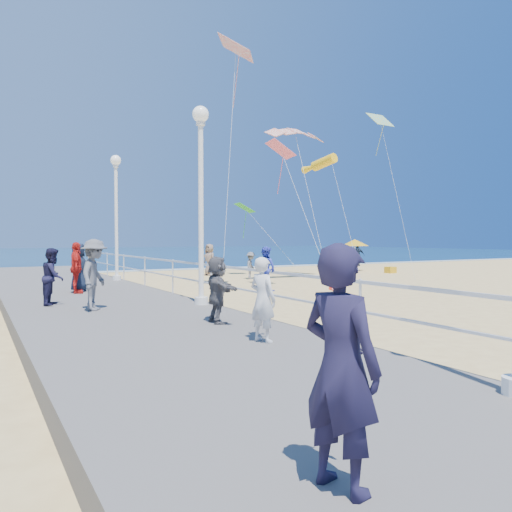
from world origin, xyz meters
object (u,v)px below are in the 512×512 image
beach_umbrella (355,243)px  beach_chair_left (326,270)px  woman_holding_toddler (263,299)px  beach_walker_c (210,260)px  lamp_post_mid (201,183)px  lamp_post_far (116,204)px  beach_walker_a (251,265)px  box_kite (338,286)px  spectator_3 (76,268)px  spectator_4 (79,268)px  beach_chair_right (390,270)px  spectator_5 (217,290)px  beach_walker_b (358,255)px  spectator_2 (94,275)px  toddler_held (266,269)px  spectator_6 (91,267)px  spectator_7 (53,276)px  spectator_0 (341,367)px

beach_umbrella → beach_chair_left: 3.96m
woman_holding_toddler → beach_walker_c: 21.05m
lamp_post_mid → lamp_post_far: size_ratio=1.00×
lamp_post_far → beach_walker_a: bearing=14.8°
beach_walker_a → box_kite: bearing=-140.7°
lamp_post_mid → spectator_3: size_ratio=3.19×
lamp_post_far → beach_chair_left: (13.77, 3.30, -3.46)m
lamp_post_far → spectator_3: lamp_post_far is taller
spectator_3 → beach_chair_left: spectator_3 is taller
woman_holding_toddler → spectator_4: 10.10m
lamp_post_mid → beach_walker_a: 13.76m
beach_chair_right → box_kite: bearing=-144.0°
woman_holding_toddler → beach_chair_left: bearing=-57.8°
spectator_5 → beach_chair_left: (14.66, 15.21, -0.91)m
beach_walker_b → beach_umbrella: beach_umbrella is taller
spectator_2 → spectator_3: size_ratio=1.06×
toddler_held → box_kite: toddler_held is taller
spectator_5 → beach_walker_c: (7.72, 17.39, -0.17)m
woman_holding_toddler → spectator_5: 2.13m
spectator_6 → box_kite: spectator_6 is taller
beach_umbrella → beach_walker_b: bearing=46.7°
spectator_7 → spectator_0: bearing=-157.5°
spectator_5 → beach_chair_right: 22.97m
lamp_post_far → spectator_3: 5.67m
spectator_4 → beach_walker_c: 13.16m
box_kite → beach_chair_right: size_ratio=1.09×
spectator_3 → spectator_5: size_ratio=1.18×
spectator_3 → lamp_post_far: bearing=-19.9°
woman_holding_toddler → spectator_4: spectator_4 is taller
spectator_2 → beach_chair_left: size_ratio=3.22×
beach_walker_b → box_kite: (-13.84, -14.59, -0.58)m
lamp_post_mid → spectator_6: lamp_post_mid is taller
beach_walker_c → spectator_6: bearing=-60.8°
lamp_post_mid → spectator_3: 5.65m
lamp_post_mid → beach_umbrella: bearing=38.3°
beach_walker_b → beach_chair_right: beach_walker_b is taller
spectator_5 → beach_walker_b: bearing=-42.3°
spectator_3 → beach_umbrella: (19.57, 9.03, 0.68)m
beach_walker_a → beach_chair_right: size_ratio=2.67×
beach_walker_c → spectator_5: bearing=-37.8°
beach_walker_b → beach_chair_right: 7.96m
spectator_3 → beach_chair_left: bearing=-55.8°
spectator_2 → spectator_4: (0.46, 4.68, -0.07)m
spectator_5 → beach_walker_a: bearing=-27.1°
spectator_0 → beach_walker_b: spectator_0 is taller
spectator_3 → beach_walker_c: spectator_3 is taller
spectator_0 → box_kite: size_ratio=2.92×
spectator_2 → beach_walker_b: size_ratio=1.01×
woman_holding_toddler → lamp_post_far: bearing=-21.5°
spectator_0 → spectator_3: spectator_0 is taller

